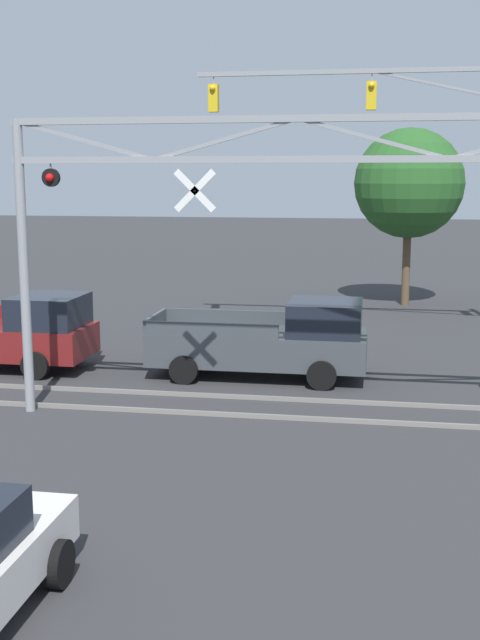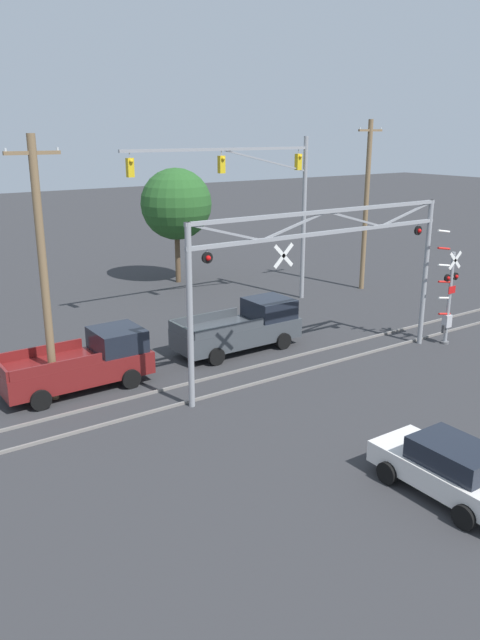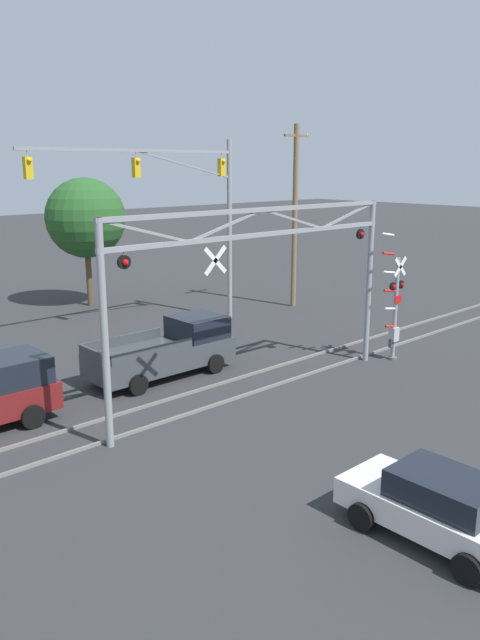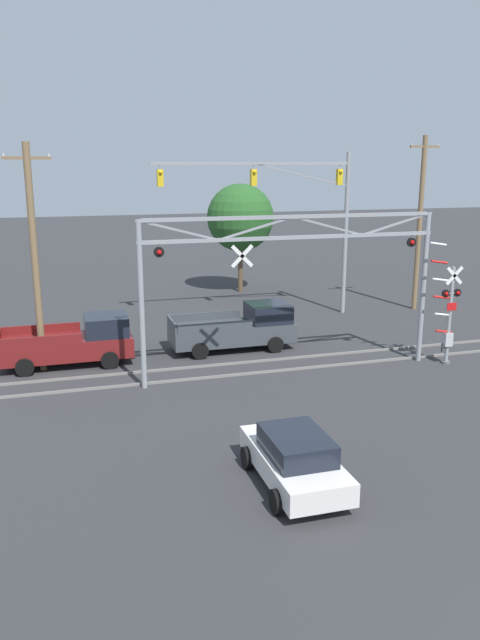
{
  "view_description": "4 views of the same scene",
  "coord_description": "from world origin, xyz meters",
  "px_view_note": "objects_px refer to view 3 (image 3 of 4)",
  "views": [
    {
      "loc": [
        1.62,
        0.57,
        5.16
      ],
      "look_at": [
        -1.11,
        16.53,
        2.24
      ],
      "focal_mm": 45.0,
      "sensor_mm": 36.0,
      "label": 1
    },
    {
      "loc": [
        -15.72,
        -0.45,
        9.09
      ],
      "look_at": [
        -1.79,
        19.77,
        1.65
      ],
      "focal_mm": 35.0,
      "sensor_mm": 36.0,
      "label": 2
    },
    {
      "loc": [
        -14.06,
        2.44,
        7.64
      ],
      "look_at": [
        -0.83,
        16.9,
        2.77
      ],
      "focal_mm": 35.0,
      "sensor_mm": 36.0,
      "label": 3
    },
    {
      "loc": [
        -8.74,
        -5.62,
        8.21
      ],
      "look_at": [
        -2.46,
        15.57,
        2.67
      ],
      "focal_mm": 35.0,
      "sensor_mm": 36.0,
      "label": 4
    }
  ],
  "objects_px": {
    "traffic_signal_span": "(190,200)",
    "pickup_truck_lead": "(169,350)",
    "crossing_signal_mast": "(394,311)",
    "sedan_waiting": "(439,506)",
    "background_tree_beyond_span": "(86,218)",
    "crossing_gantry": "(262,264)",
    "utility_pole_right": "(295,215)"
  },
  "relations": [
    {
      "from": "utility_pole_right",
      "to": "crossing_signal_mast",
      "type": "bearing_deg",
      "value": -114.75
    },
    {
      "from": "crossing_signal_mast",
      "to": "background_tree_beyond_span",
      "type": "height_order",
      "value": "background_tree_beyond_span"
    },
    {
      "from": "crossing_signal_mast",
      "to": "traffic_signal_span",
      "type": "bearing_deg",
      "value": 104.18
    },
    {
      "from": "crossing_gantry",
      "to": "traffic_signal_span",
      "type": "relative_size",
      "value": 1.1
    },
    {
      "from": "sedan_waiting",
      "to": "pickup_truck_lead",
      "type": "bearing_deg",
      "value": 80.17
    },
    {
      "from": "sedan_waiting",
      "to": "utility_pole_right",
      "type": "xyz_separation_m",
      "value": [
        14.23,
        17.28,
        4.26
      ]
    },
    {
      "from": "crossing_gantry",
      "to": "pickup_truck_lead",
      "type": "bearing_deg",
      "value": 104.09
    },
    {
      "from": "sedan_waiting",
      "to": "background_tree_beyond_span",
      "type": "relative_size",
      "value": 0.58
    },
    {
      "from": "crossing_signal_mast",
      "to": "utility_pole_right",
      "type": "xyz_separation_m",
      "value": [
        4.36,
        9.45,
        2.99
      ]
    },
    {
      "from": "crossing_signal_mast",
      "to": "utility_pole_right",
      "type": "height_order",
      "value": "utility_pole_right"
    },
    {
      "from": "sedan_waiting",
      "to": "crossing_signal_mast",
      "type": "bearing_deg",
      "value": 38.42
    },
    {
      "from": "traffic_signal_span",
      "to": "sedan_waiting",
      "type": "xyz_separation_m",
      "value": [
        -7.39,
        -17.65,
        -5.31
      ]
    },
    {
      "from": "crossing_gantry",
      "to": "background_tree_beyond_span",
      "type": "xyz_separation_m",
      "value": [
        2.82,
        16.54,
        0.33
      ]
    },
    {
      "from": "crossing_gantry",
      "to": "background_tree_beyond_span",
      "type": "distance_m",
      "value": 16.78
    },
    {
      "from": "crossing_signal_mast",
      "to": "background_tree_beyond_span",
      "type": "relative_size",
      "value": 0.74
    },
    {
      "from": "crossing_signal_mast",
      "to": "pickup_truck_lead",
      "type": "bearing_deg",
      "value": 149.27
    },
    {
      "from": "crossing_signal_mast",
      "to": "pickup_truck_lead",
      "type": "height_order",
      "value": "crossing_signal_mast"
    },
    {
      "from": "traffic_signal_span",
      "to": "utility_pole_right",
      "type": "bearing_deg",
      "value": -3.05
    },
    {
      "from": "traffic_signal_span",
      "to": "pickup_truck_lead",
      "type": "distance_m",
      "value": 8.99
    },
    {
      "from": "pickup_truck_lead",
      "to": "utility_pole_right",
      "type": "bearing_deg",
      "value": 21.94
    },
    {
      "from": "pickup_truck_lead",
      "to": "background_tree_beyond_span",
      "type": "xyz_separation_m",
      "value": [
        3.8,
        12.63,
        3.89
      ]
    },
    {
      "from": "crossing_gantry",
      "to": "background_tree_beyond_span",
      "type": "height_order",
      "value": "background_tree_beyond_span"
    },
    {
      "from": "pickup_truck_lead",
      "to": "utility_pole_right",
      "type": "height_order",
      "value": "utility_pole_right"
    },
    {
      "from": "crossing_signal_mast",
      "to": "traffic_signal_span",
      "type": "xyz_separation_m",
      "value": [
        -2.48,
        9.82,
        4.04
      ]
    },
    {
      "from": "crossing_gantry",
      "to": "sedan_waiting",
      "type": "bearing_deg",
      "value": -110.22
    },
    {
      "from": "crossing_gantry",
      "to": "pickup_truck_lead",
      "type": "distance_m",
      "value": 5.38
    },
    {
      "from": "utility_pole_right",
      "to": "background_tree_beyond_span",
      "type": "xyz_separation_m",
      "value": [
        -8.27,
        7.77,
        -0.17
      ]
    },
    {
      "from": "traffic_signal_span",
      "to": "crossing_gantry",
      "type": "bearing_deg",
      "value": -114.97
    },
    {
      "from": "traffic_signal_span",
      "to": "pickup_truck_lead",
      "type": "bearing_deg",
      "value": -135.04
    },
    {
      "from": "pickup_truck_lead",
      "to": "background_tree_beyond_span",
      "type": "bearing_deg",
      "value": 73.26
    },
    {
      "from": "pickup_truck_lead",
      "to": "utility_pole_right",
      "type": "xyz_separation_m",
      "value": [
        12.07,
        4.86,
        4.06
      ]
    },
    {
      "from": "pickup_truck_lead",
      "to": "sedan_waiting",
      "type": "relative_size",
      "value": 1.38
    }
  ]
}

